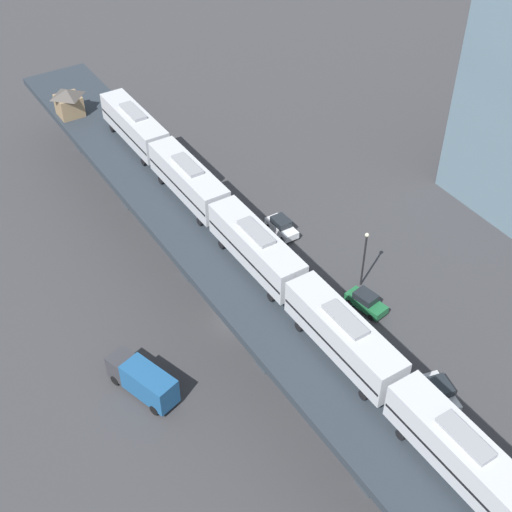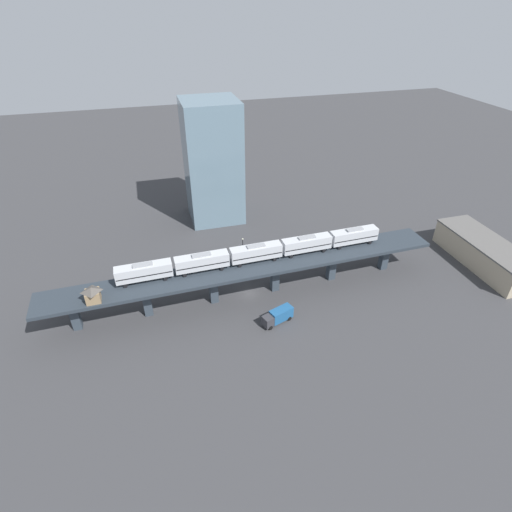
# 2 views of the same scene
# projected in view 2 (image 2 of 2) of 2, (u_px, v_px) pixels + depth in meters

# --- Properties ---
(ground_plane) EXTENTS (400.00, 400.00, 0.00)m
(ground_plane) POSITION_uv_depth(u_px,v_px,m) (249.00, 294.00, 95.90)
(ground_plane) COLOR #38383A
(elevated_viaduct) EXTENTS (11.06, 92.20, 8.14)m
(elevated_viaduct) POSITION_uv_depth(u_px,v_px,m) (248.00, 271.00, 92.00)
(elevated_viaduct) COLOR #283039
(elevated_viaduct) RESTS_ON ground
(subway_train) EXTENTS (4.64, 62.45, 4.45)m
(subway_train) POSITION_uv_depth(u_px,v_px,m) (256.00, 252.00, 91.66)
(subway_train) COLOR silver
(subway_train) RESTS_ON elevated_viaduct
(signal_hut) EXTENTS (3.31, 3.31, 3.40)m
(signal_hut) POSITION_uv_depth(u_px,v_px,m) (92.00, 294.00, 80.15)
(signal_hut) COLOR #8C7251
(signal_hut) RESTS_ON elevated_viaduct
(street_car_white) EXTENTS (2.06, 4.45, 1.89)m
(street_car_white) POSITION_uv_depth(u_px,v_px,m) (201.00, 269.00, 102.75)
(street_car_white) COLOR silver
(street_car_white) RESTS_ON ground
(street_car_green) EXTENTS (2.63, 4.67, 1.89)m
(street_car_green) POSITION_uv_depth(u_px,v_px,m) (256.00, 259.00, 106.66)
(street_car_green) COLOR #1E6638
(street_car_green) RESTS_ON ground
(street_car_silver) EXTENTS (2.68, 4.68, 1.89)m
(street_car_silver) POSITION_uv_depth(u_px,v_px,m) (301.00, 255.00, 108.39)
(street_car_silver) COLOR #B7BABF
(street_car_silver) RESTS_ON ground
(delivery_truck) EXTENTS (4.50, 7.54, 3.20)m
(delivery_truck) POSITION_uv_depth(u_px,v_px,m) (278.00, 316.00, 86.83)
(delivery_truck) COLOR #333338
(delivery_truck) RESTS_ON ground
(street_lamp) EXTENTS (0.44, 0.44, 6.94)m
(street_lamp) POSITION_uv_depth(u_px,v_px,m) (243.00, 247.00, 105.63)
(street_lamp) COLOR black
(street_lamp) RESTS_ON ground
(warehouse_building) EXTENTS (28.57, 10.22, 6.80)m
(warehouse_building) POSITION_uv_depth(u_px,v_px,m) (485.00, 253.00, 104.72)
(warehouse_building) COLOR tan
(warehouse_building) RESTS_ON ground
(office_tower) EXTENTS (16.00, 16.00, 36.00)m
(office_tower) POSITION_uv_depth(u_px,v_px,m) (213.00, 162.00, 119.45)
(office_tower) COLOR slate
(office_tower) RESTS_ON ground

